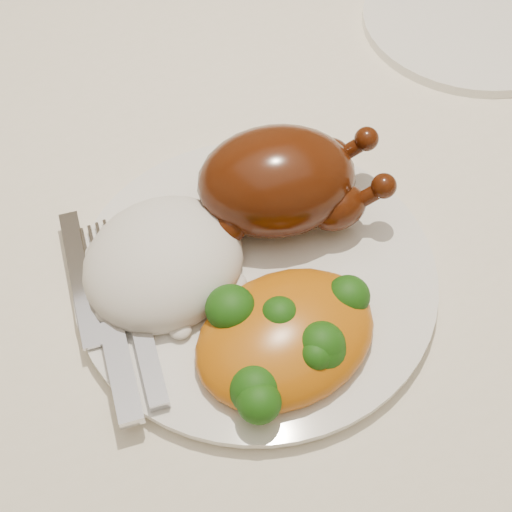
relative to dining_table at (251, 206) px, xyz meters
name	(u,v)px	position (x,y,z in m)	size (l,w,h in m)	color
floor	(253,444)	(0.00, 0.00, -0.67)	(4.00, 4.00, 0.00)	brown
dining_table	(251,206)	(0.00, 0.00, 0.00)	(1.60, 0.90, 0.76)	brown
tablecloth	(251,156)	(0.00, 0.00, 0.07)	(1.73, 1.03, 0.18)	white
dinner_plate	(256,275)	(-0.07, -0.15, 0.11)	(0.28, 0.28, 0.01)	white
side_plate	(472,21)	(0.28, 0.04, 0.11)	(0.23, 0.23, 0.01)	white
roast_chicken	(282,181)	(-0.02, -0.10, 0.15)	(0.17, 0.13, 0.08)	#4E1A08
rice_mound	(164,263)	(-0.13, -0.12, 0.13)	(0.16, 0.15, 0.07)	white
mac_and_cheese	(291,336)	(-0.07, -0.21, 0.13)	(0.15, 0.12, 0.05)	#CE5F0D
cutlery	(120,332)	(-0.18, -0.15, 0.12)	(0.05, 0.20, 0.01)	silver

